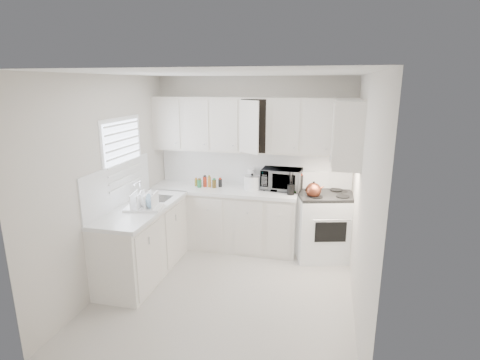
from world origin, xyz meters
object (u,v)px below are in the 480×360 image
(microwave, at_px, (282,177))
(dish_rack, at_px, (144,200))
(rice_cooker, at_px, (252,181))
(tea_kettle, at_px, (313,189))
(stove, at_px, (325,217))
(utensil_crock, at_px, (291,183))

(microwave, xyz_separation_m, dish_rack, (-1.58, -1.30, -0.07))
(microwave, distance_m, rice_cooker, 0.45)
(tea_kettle, xyz_separation_m, rice_cooker, (-0.92, 0.20, 0.01))
(rice_cooker, relative_size, dish_rack, 0.54)
(stove, height_order, utensil_crock, utensil_crock)
(tea_kettle, relative_size, dish_rack, 0.61)
(tea_kettle, distance_m, rice_cooker, 0.94)
(stove, bearing_deg, tea_kettle, -153.16)
(stove, xyz_separation_m, rice_cooker, (-1.10, 0.04, 0.45))
(stove, distance_m, utensil_crock, 0.72)
(tea_kettle, bearing_deg, utensil_crock, 169.24)
(dish_rack, bearing_deg, tea_kettle, 15.53)
(stove, relative_size, tea_kettle, 4.57)
(utensil_crock, bearing_deg, tea_kettle, -9.28)
(microwave, relative_size, dish_rack, 1.29)
(tea_kettle, height_order, utensil_crock, utensil_crock)
(tea_kettle, height_order, microwave, microwave)
(rice_cooker, bearing_deg, microwave, 17.30)
(rice_cooker, bearing_deg, stove, 2.98)
(stove, relative_size, rice_cooker, 5.16)
(stove, distance_m, dish_rack, 2.57)
(stove, distance_m, rice_cooker, 1.19)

